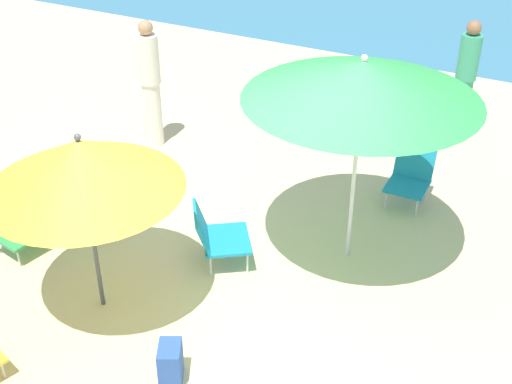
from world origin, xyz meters
TOP-DOWN VIEW (x-y plane):
  - ground_plane at (0.00, 0.00)m, footprint 40.00×40.00m
  - umbrella_yellow at (-1.12, -0.54)m, footprint 1.69×1.69m
  - umbrella_green at (0.62, 1.22)m, footprint 2.17×2.17m
  - beach_chair_a at (-0.50, 0.50)m, footprint 0.75×0.75m
  - beach_chair_c at (0.87, 2.53)m, footprint 0.45×0.56m
  - beach_chair_d at (-2.46, -0.23)m, footprint 0.60×0.57m
  - person_a at (-2.53, 2.35)m, footprint 0.28×0.28m
  - person_b at (0.98, 4.40)m, footprint 0.27×0.27m
  - person_c at (-2.03, 0.43)m, footprint 0.53×0.57m
  - beach_bag at (-0.04, -1.02)m, footprint 0.28×0.31m

SIDE VIEW (x-z plane):
  - ground_plane at x=0.00m, z-range 0.00..0.00m
  - beach_bag at x=-0.04m, z-range 0.00..0.36m
  - beach_chair_d at x=-2.46m, z-range 0.00..0.60m
  - beach_chair_c at x=0.87m, z-range 0.01..0.64m
  - beach_chair_a at x=-0.50m, z-range 0.03..0.65m
  - person_c at x=-2.03m, z-range -0.02..0.86m
  - person_b at x=0.98m, z-range 0.02..1.62m
  - person_a at x=-2.53m, z-range 0.02..1.69m
  - umbrella_yellow at x=-1.12m, z-range 0.60..2.37m
  - umbrella_green at x=0.62m, z-range 0.84..2.98m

